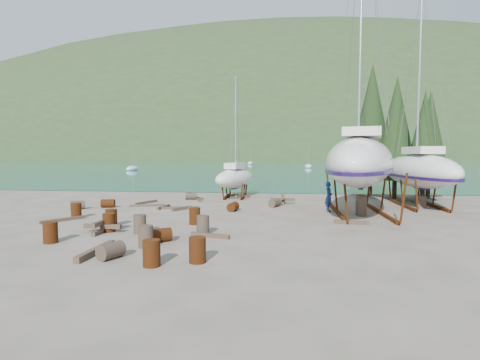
# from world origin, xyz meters

# --- Properties ---
(ground) EXTENTS (600.00, 600.00, 0.00)m
(ground) POSITION_xyz_m (0.00, 0.00, 0.00)
(ground) COLOR #5C5449
(ground) RESTS_ON ground
(bay_water) EXTENTS (700.00, 700.00, 0.00)m
(bay_water) POSITION_xyz_m (0.00, 315.00, 0.01)
(bay_water) COLOR #18707C
(bay_water) RESTS_ON ground
(far_hill) EXTENTS (800.00, 360.00, 110.00)m
(far_hill) POSITION_xyz_m (0.00, 320.00, 0.00)
(far_hill) COLOR #26381C
(far_hill) RESTS_ON ground
(far_house_left) EXTENTS (6.60, 5.60, 5.60)m
(far_house_left) POSITION_xyz_m (-60.00, 190.00, 2.92)
(far_house_left) COLOR beige
(far_house_left) RESTS_ON ground
(far_house_center) EXTENTS (6.60, 5.60, 5.60)m
(far_house_center) POSITION_xyz_m (-20.00, 190.00, 2.92)
(far_house_center) COLOR beige
(far_house_center) RESTS_ON ground
(far_house_right) EXTENTS (6.60, 5.60, 5.60)m
(far_house_right) POSITION_xyz_m (30.00, 190.00, 2.92)
(far_house_right) COLOR beige
(far_house_right) RESTS_ON ground
(cypress_near_right) EXTENTS (3.60, 3.60, 10.00)m
(cypress_near_right) POSITION_xyz_m (12.50, 12.00, 5.79)
(cypress_near_right) COLOR black
(cypress_near_right) RESTS_ON ground
(cypress_mid_right) EXTENTS (3.06, 3.06, 8.50)m
(cypress_mid_right) POSITION_xyz_m (14.00, 10.00, 4.92)
(cypress_mid_right) COLOR black
(cypress_mid_right) RESTS_ON ground
(cypress_back_left) EXTENTS (4.14, 4.14, 11.50)m
(cypress_back_left) POSITION_xyz_m (11.00, 14.00, 6.66)
(cypress_back_left) COLOR black
(cypress_back_left) RESTS_ON ground
(cypress_far_right) EXTENTS (3.24, 3.24, 9.00)m
(cypress_far_right) POSITION_xyz_m (15.50, 13.00, 5.21)
(cypress_far_right) COLOR black
(cypress_far_right) RESTS_ON ground
(moored_boat_left) EXTENTS (2.00, 5.00, 6.05)m
(moored_boat_left) POSITION_xyz_m (-30.00, 60.00, 0.39)
(moored_boat_left) COLOR silver
(moored_boat_left) RESTS_ON ground
(moored_boat_mid) EXTENTS (2.00, 5.00, 6.05)m
(moored_boat_mid) POSITION_xyz_m (10.00, 80.00, 0.39)
(moored_boat_mid) COLOR silver
(moored_boat_mid) RESTS_ON ground
(moored_boat_far) EXTENTS (2.00, 5.00, 6.05)m
(moored_boat_far) POSITION_xyz_m (-8.00, 110.00, 0.39)
(moored_boat_far) COLOR silver
(moored_boat_far) RESTS_ON ground
(large_sailboat_near) EXTENTS (6.74, 13.32, 20.14)m
(large_sailboat_near) POSITION_xyz_m (8.03, 3.60, 3.24)
(large_sailboat_near) COLOR silver
(large_sailboat_near) RESTS_ON ground
(large_sailboat_far) EXTENTS (3.87, 10.15, 15.68)m
(large_sailboat_far) POSITION_xyz_m (12.77, 7.33, 2.56)
(large_sailboat_far) COLOR silver
(large_sailboat_far) RESTS_ON ground
(small_sailboat_shore) EXTENTS (3.78, 6.67, 10.19)m
(small_sailboat_shore) POSITION_xyz_m (-0.64, 11.32, 1.69)
(small_sailboat_shore) COLOR silver
(small_sailboat_shore) RESTS_ON ground
(worker) EXTENTS (0.58, 0.78, 1.94)m
(worker) POSITION_xyz_m (6.28, 4.27, 0.97)
(worker) COLOR navy
(worker) RESTS_ON ground
(drum_0) EXTENTS (0.58, 0.58, 0.88)m
(drum_0) POSITION_xyz_m (-6.22, -5.58, 0.44)
(drum_0) COLOR #502A0D
(drum_0) RESTS_ON ground
(drum_1) EXTENTS (0.90, 1.04, 0.58)m
(drum_1) POSITION_xyz_m (-2.65, -7.54, 0.29)
(drum_1) COLOR #2D2823
(drum_1) RESTS_ON ground
(drum_2) EXTENTS (0.98, 0.75, 0.58)m
(drum_2) POSITION_xyz_m (-8.62, 4.47, 0.29)
(drum_2) COLOR #502A0D
(drum_2) RESTS_ON ground
(drum_3) EXTENTS (0.58, 0.58, 0.88)m
(drum_3) POSITION_xyz_m (-0.91, -8.23, 0.44)
(drum_3) COLOR #502A0D
(drum_3) RESTS_ON ground
(drum_5) EXTENTS (0.58, 0.58, 0.88)m
(drum_5) POSITION_xyz_m (-0.27, -3.26, 0.44)
(drum_5) COLOR #2D2823
(drum_5) RESTS_ON ground
(drum_6) EXTENTS (0.75, 0.98, 0.58)m
(drum_6) POSITION_xyz_m (0.17, 3.87, 0.29)
(drum_6) COLOR #502A0D
(drum_6) RESTS_ON ground
(drum_7) EXTENTS (0.58, 0.58, 0.88)m
(drum_7) POSITION_xyz_m (0.49, -7.65, 0.44)
(drum_7) COLOR #502A0D
(drum_7) RESTS_ON ground
(drum_8) EXTENTS (0.58, 0.58, 0.88)m
(drum_8) POSITION_xyz_m (-8.46, 0.21, 0.44)
(drum_8) COLOR #502A0D
(drum_8) RESTS_ON ground
(drum_9) EXTENTS (0.98, 0.75, 0.58)m
(drum_9) POSITION_xyz_m (-4.04, 9.59, 0.29)
(drum_9) COLOR #2D2823
(drum_9) RESTS_ON ground
(drum_10) EXTENTS (0.58, 0.58, 0.88)m
(drum_10) POSITION_xyz_m (-4.84, -3.18, 0.44)
(drum_10) COLOR #502A0D
(drum_10) RESTS_ON ground
(drum_11) EXTENTS (0.91, 1.05, 0.58)m
(drum_11) POSITION_xyz_m (2.80, 6.13, 0.29)
(drum_11) COLOR #2D2823
(drum_11) RESTS_ON ground
(drum_12) EXTENTS (1.05, 0.99, 0.58)m
(drum_12) POSITION_xyz_m (-1.74, -4.90, 0.29)
(drum_12) COLOR #502A0D
(drum_12) RESTS_ON ground
(drum_13) EXTENTS (0.58, 0.58, 0.88)m
(drum_13) POSITION_xyz_m (-5.33, -1.90, 0.44)
(drum_13) COLOR #502A0D
(drum_13) RESTS_ON ground
(drum_14) EXTENTS (0.58, 0.58, 0.88)m
(drum_14) POSITION_xyz_m (-1.23, -0.85, 0.44)
(drum_14) COLOR #502A0D
(drum_14) RESTS_ON ground
(drum_15) EXTENTS (1.05, 0.92, 0.58)m
(drum_15) POSITION_xyz_m (-10.26, 3.47, 0.29)
(drum_15) COLOR #2D2823
(drum_15) RESTS_ON ground
(drum_16) EXTENTS (0.58, 0.58, 0.88)m
(drum_16) POSITION_xyz_m (-3.24, -3.37, 0.44)
(drum_16) COLOR #2D2823
(drum_16) RESTS_ON ground
(drum_17) EXTENTS (0.58, 0.58, 0.88)m
(drum_17) POSITION_xyz_m (-2.01, -5.86, 0.44)
(drum_17) COLOR #2D2823
(drum_17) RESTS_ON ground
(timber_0) EXTENTS (1.23, 2.47, 0.14)m
(timber_0) POSITION_xyz_m (-3.44, 9.29, 0.07)
(timber_0) COLOR brown
(timber_0) RESTS_ON ground
(timber_1) EXTENTS (1.80, 0.43, 0.19)m
(timber_1) POSITION_xyz_m (6.96, 0.13, 0.10)
(timber_1) COLOR brown
(timber_1) RESTS_ON ground
(timber_4) EXTENTS (0.44, 1.71, 0.17)m
(timber_4) POSITION_xyz_m (-4.70, 4.57, 0.09)
(timber_4) COLOR brown
(timber_4) RESTS_ON ground
(timber_6) EXTENTS (1.57, 1.61, 0.19)m
(timber_6) POSITION_xyz_m (-0.19, 11.11, 0.10)
(timber_6) COLOR brown
(timber_6) RESTS_ON ground
(timber_7) EXTENTS (1.85, 0.68, 0.17)m
(timber_7) POSITION_xyz_m (0.16, -3.81, 0.09)
(timber_7) COLOR brown
(timber_7) RESTS_ON ground
(timber_8) EXTENTS (1.03, 1.59, 0.19)m
(timber_8) POSITION_xyz_m (-3.28, 4.01, 0.09)
(timber_8) COLOR brown
(timber_8) RESTS_ON ground
(timber_9) EXTENTS (1.64, 1.90, 0.15)m
(timber_9) POSITION_xyz_m (-3.79, 10.35, 0.08)
(timber_9) COLOR brown
(timber_9) RESTS_ON ground
(timber_10) EXTENTS (2.60, 0.69, 0.16)m
(timber_10) POSITION_xyz_m (-3.51, 4.39, 0.08)
(timber_10) COLOR brown
(timber_10) RESTS_ON ground
(timber_12) EXTENTS (1.52, 2.13, 0.17)m
(timber_12) POSITION_xyz_m (-8.66, -0.77, 0.08)
(timber_12) COLOR brown
(timber_12) RESTS_ON ground
(timber_15) EXTENTS (2.44, 0.82, 0.15)m
(timber_15) POSITION_xyz_m (-6.10, 5.34, 0.07)
(timber_15) COLOR brown
(timber_15) RESTS_ON ground
(timber_16) EXTENTS (0.27, 2.62, 0.23)m
(timber_16) POSITION_xyz_m (-3.50, -7.00, 0.11)
(timber_16) COLOR brown
(timber_16) RESTS_ON ground
(timber_17) EXTENTS (1.02, 2.09, 0.16)m
(timber_17) POSITION_xyz_m (-6.78, 6.88, 0.08)
(timber_17) COLOR brown
(timber_17) RESTS_ON ground
(timber_pile_fore) EXTENTS (1.80, 1.80, 0.60)m
(timber_pile_fore) POSITION_xyz_m (-5.05, -3.41, 0.30)
(timber_pile_fore) COLOR brown
(timber_pile_fore) RESTS_ON ground
(timber_pile_aft) EXTENTS (1.80, 1.80, 0.60)m
(timber_pile_aft) POSITION_xyz_m (3.35, 7.90, 0.30)
(timber_pile_aft) COLOR brown
(timber_pile_aft) RESTS_ON ground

